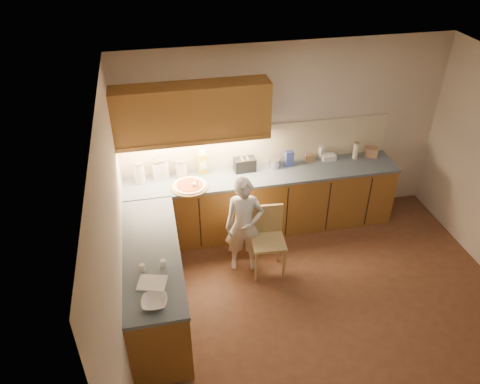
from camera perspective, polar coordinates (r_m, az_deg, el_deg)
The scene contains 24 objects.
room at distance 4.71m, azimuth 12.63°, elevation 0.04°, with size 4.54×4.50×2.62m.
l_counter at distance 6.15m, azimuth -1.22°, elevation -4.07°, with size 3.77×2.62×0.92m.
backsplash at distance 6.45m, azimuth 2.27°, elevation 5.78°, with size 3.75×0.02×0.58m, color beige.
upper_cabinets at distance 5.88m, azimuth -5.87°, elevation 9.69°, with size 1.95×0.36×0.73m.
pizza_on_board at distance 6.07m, azimuth -6.15°, elevation 0.73°, with size 0.49×0.49×0.20m.
child at distance 5.82m, azimuth 0.51°, elevation -4.09°, with size 0.48×0.32×1.32m, color silver.
wooden_chair at distance 5.89m, azimuth 3.36°, elevation -5.29°, with size 0.44×0.44×0.91m.
mixing_bowl at distance 4.55m, azimuth -10.39°, elevation -13.07°, with size 0.25×0.25×0.06m, color white.
canister_a at distance 6.22m, azimuth -12.19°, elevation 2.38°, with size 0.15×0.15×0.30m.
canister_b at distance 6.27m, azimuth -10.00°, elevation 2.78°, with size 0.15×0.15×0.27m.
canister_c at distance 6.26m, azimuth -9.34°, elevation 2.89°, with size 0.15×0.15×0.29m.
canister_d at distance 6.27m, azimuth -7.17°, elevation 2.91°, with size 0.15×0.15×0.25m.
oil_jug at distance 6.29m, azimuth -4.56°, elevation 3.57°, with size 0.14×0.11×0.35m.
toaster at distance 6.36m, azimuth 0.57°, elevation 3.37°, with size 0.30×0.18×0.19m.
steel_pot at distance 6.47m, azimuth 4.23°, elevation 3.58°, with size 0.17×0.17×0.13m.
blue_box at distance 6.50m, azimuth 6.01°, elevation 4.06°, with size 0.11×0.08×0.22m, color #35479F.
card_box_a at distance 6.69m, azimuth 8.52°, elevation 4.14°, with size 0.13×0.10×0.10m, color #9F7B55.
white_bottle at distance 6.74m, azimuth 9.89°, elevation 4.72°, with size 0.06×0.06×0.19m, color silver.
flat_pack at distance 6.77m, azimuth 10.71°, elevation 4.22°, with size 0.20×0.14×0.08m, color white.
tall_jar at distance 6.84m, azimuth 13.92°, elevation 4.96°, with size 0.08×0.08×0.25m.
card_box_b at distance 6.99m, azimuth 15.70°, elevation 4.74°, with size 0.17×0.13×0.13m, color #A8795A.
dough_cloth at distance 4.76m, azimuth -10.66°, elevation -10.84°, with size 0.27×0.21×0.02m, color white.
spice_jar_a at distance 4.90m, azimuth -11.85°, elevation -9.02°, with size 0.06×0.06×0.08m, color silver.
spice_jar_b at distance 4.91m, azimuth -9.35°, elevation -8.58°, with size 0.06×0.06×0.08m, color white.
Camera 1 is at (-1.80, -3.53, 4.22)m, focal length 35.00 mm.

